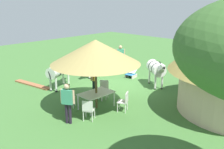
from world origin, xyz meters
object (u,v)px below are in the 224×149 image
(guest_beside_umbrella, at_px, (94,77))
(patio_dining_table, at_px, (96,94))
(patio_chair_near_lawn, at_px, (68,96))
(patio_chair_west_end, at_px, (124,100))
(zebra_by_umbrella, at_px, (95,61))
(striped_lounge_chair, at_px, (131,73))
(zebra_nearest_camera, at_px, (156,69))
(guest_behind_table, at_px, (68,100))
(patio_chair_near_hut, at_px, (88,109))
(zebra_toward_hut, at_px, (60,70))
(patio_chair_east_end, at_px, (104,88))
(standing_watcher, at_px, (120,55))
(shade_umbrella, at_px, (96,52))

(guest_beside_umbrella, bearing_deg, patio_dining_table, -155.62)
(patio_chair_near_lawn, xyz_separation_m, patio_chair_west_end, (-1.42, 2.20, 0.00))
(guest_beside_umbrella, relative_size, zebra_by_umbrella, 0.74)
(striped_lounge_chair, height_order, zebra_nearest_camera, zebra_nearest_camera)
(patio_dining_table, xyz_separation_m, striped_lounge_chair, (-4.86, -1.95, -0.41))
(guest_behind_table, relative_size, striped_lounge_chair, 1.93)
(patio_chair_near_hut, xyz_separation_m, striped_lounge_chair, (-5.96, -2.66, -0.27))
(patio_dining_table, bearing_deg, zebra_toward_hut, -98.51)
(guest_behind_table, distance_m, zebra_nearest_camera, 6.24)
(patio_chair_east_end, height_order, guest_behind_table, guest_behind_table)
(patio_dining_table, distance_m, striped_lounge_chair, 5.25)
(guest_behind_table, height_order, standing_watcher, standing_watcher)
(shade_umbrella, relative_size, patio_chair_near_lawn, 4.39)
(zebra_nearest_camera, bearing_deg, standing_watcher, -70.33)
(patio_dining_table, xyz_separation_m, patio_chair_west_end, (-0.61, 1.16, -0.15))
(zebra_by_umbrella, bearing_deg, striped_lounge_chair, -161.28)
(patio_chair_east_end, xyz_separation_m, striped_lounge_chair, (-3.73, -1.28, -0.27))
(guest_beside_umbrella, distance_m, zebra_nearest_camera, 3.67)
(striped_lounge_chair, distance_m, zebra_nearest_camera, 2.34)
(standing_watcher, bearing_deg, zebra_nearest_camera, 115.56)
(patio_chair_west_end, xyz_separation_m, zebra_nearest_camera, (-3.82, -0.96, 0.54))
(patio_chair_near_lawn, bearing_deg, zebra_nearest_camera, 128.59)
(striped_lounge_chair, bearing_deg, zebra_toward_hut, 62.27)
(standing_watcher, relative_size, zebra_by_umbrella, 0.82)
(patio_chair_near_hut, relative_size, striped_lounge_chair, 1.03)
(striped_lounge_chair, height_order, zebra_by_umbrella, zebra_by_umbrella)
(guest_behind_table, bearing_deg, striped_lounge_chair, -99.18)
(shade_umbrella, distance_m, patio_dining_table, 1.96)
(guest_beside_umbrella, bearing_deg, patio_chair_near_lawn, 164.01)
(zebra_toward_hut, bearing_deg, guest_beside_umbrella, -6.59)
(patio_chair_near_lawn, distance_m, standing_watcher, 6.92)
(patio_dining_table, relative_size, patio_chair_east_end, 1.76)
(striped_lounge_chair, distance_m, zebra_by_umbrella, 2.42)
(guest_behind_table, bearing_deg, patio_chair_west_end, -137.34)
(patio_chair_near_hut, bearing_deg, guest_beside_umbrella, 100.76)
(shade_umbrella, height_order, patio_chair_near_lawn, shade_umbrella)
(patio_chair_near_hut, relative_size, standing_watcher, 0.51)
(guest_beside_umbrella, bearing_deg, striped_lounge_chair, -18.35)
(patio_chair_near_lawn, distance_m, zebra_by_umbrella, 4.96)
(guest_behind_table, relative_size, zebra_nearest_camera, 0.94)
(zebra_by_umbrella, bearing_deg, patio_chair_east_end, 121.31)
(patio_chair_near_lawn, bearing_deg, striped_lounge_chair, 151.06)
(patio_dining_table, distance_m, zebra_nearest_camera, 4.45)
(guest_beside_umbrella, height_order, striped_lounge_chair, guest_beside_umbrella)
(patio_chair_near_lawn, bearing_deg, shade_umbrella, 90.00)
(patio_chair_near_lawn, xyz_separation_m, striped_lounge_chair, (-5.67, -0.92, -0.27))
(shade_umbrella, distance_m, standing_watcher, 6.83)
(shade_umbrella, xyz_separation_m, guest_behind_table, (1.82, 0.31, -1.61))
(patio_chair_east_end, relative_size, guest_behind_table, 0.53)
(shade_umbrella, height_order, striped_lounge_chair, shade_umbrella)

